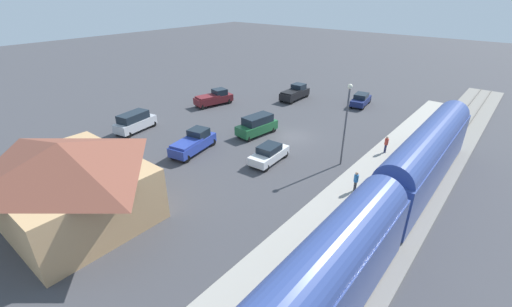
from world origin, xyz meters
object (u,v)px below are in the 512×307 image
suv_green (257,125)px  sedan_white (269,154)px  station_building (67,180)px  pickup_maroon (214,98)px  light_pole_near_platform (346,116)px  passenger_train (385,205)px  pedestrian_on_platform (386,143)px  pedestrian_waiting_far (356,180)px  pickup_black (295,93)px  sedan_navy (361,100)px  suv_silver (135,122)px  pickup_blue (194,142)px

suv_green → sedan_white: 6.81m
station_building → suv_green: station_building is taller
pickup_maroon → suv_green: suv_green is taller
light_pole_near_platform → station_building: bearing=60.1°
passenger_train → pedestrian_on_platform: (4.30, -12.78, -1.58)m
sedan_white → station_building: bearing=69.9°
pedestrian_waiting_far → pickup_maroon: 26.81m
pickup_black → suv_green: 14.45m
sedan_white → pedestrian_on_platform: bearing=-133.6°
sedan_navy → pedestrian_waiting_far: bearing=112.5°
sedan_navy → sedan_white: (-0.35, 21.72, 0.00)m
pickup_black → suv_silver: 23.22m
pickup_maroon → suv_silver: 12.58m
pedestrian_waiting_far → sedan_navy: pedestrian_waiting_far is taller
pedestrian_waiting_far → passenger_train: bearing=130.3°
station_building → suv_green: bearing=-91.7°
suv_silver → pickup_black: bearing=-109.0°
sedan_navy → pickup_blue: pickup_blue is taller
pickup_maroon → pickup_blue: size_ratio=1.01×
pickup_black → light_pole_near_platform: bearing=135.3°
sedan_white → suv_silver: size_ratio=0.89×
pedestrian_waiting_far → pickup_black: bearing=-46.0°
suv_green → sedan_white: suv_green is taller
suv_green → suv_silver: size_ratio=0.99×
station_building → sedan_navy: 37.75m
pickup_blue → sedan_white: bearing=-157.5°
pickup_black → pickup_blue: 21.47m
pickup_maroon → pickup_black: bearing=-128.3°
pickup_maroon → light_pole_near_platform: 22.94m
pickup_black → pickup_blue: bearing=95.0°
pickup_black → sedan_navy: (-8.77, -3.34, -0.15)m
sedan_navy → pickup_blue: size_ratio=0.83×
pickup_black → pedestrian_waiting_far: bearing=134.0°
passenger_train → sedan_navy: (12.66, -26.09, -1.98)m
suv_green → light_pole_near_platform: 11.25m
station_building → pickup_maroon: 26.96m
pickup_blue → suv_silver: (9.43, 0.57, 0.12)m
pedestrian_on_platform → sedan_white: (8.00, 8.41, -0.40)m
passenger_train → pedestrian_on_platform: bearing=-71.4°
pedestrian_on_platform → sedan_navy: bearing=-57.9°
pedestrian_on_platform → pickup_blue: pickup_blue is taller
station_building → pickup_maroon: station_building is taller
pedestrian_on_platform → suv_silver: suv_silver is taller
sedan_white → light_pole_near_platform: light_pole_near_platform is taller
pickup_blue → pickup_black: bearing=-85.0°
station_building → light_pole_near_platform: size_ratio=1.49×
pedestrian_on_platform → pickup_maroon: bearing=-1.4°
light_pole_near_platform → sedan_white: bearing=35.3°
pedestrian_on_platform → pickup_blue: bearing=36.8°
suv_silver → pedestrian_on_platform: bearing=-154.1°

